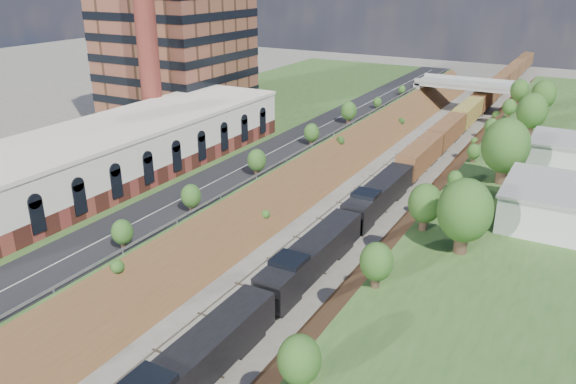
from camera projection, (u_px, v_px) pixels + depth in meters
name	position (u px, v px, depth m)	size (l,w,h in m)	color
platform_left	(187.00, 150.00, 94.65)	(44.00, 180.00, 5.00)	#315824
embankment_left	(302.00, 186.00, 85.58)	(7.07, 180.00, 7.07)	brown
embankment_right	(446.00, 215.00, 75.60)	(7.07, 180.00, 7.07)	brown
rail_left_track	(353.00, 196.00, 81.74)	(1.58, 180.00, 0.18)	gray
rail_right_track	(387.00, 202.00, 79.38)	(1.58, 180.00, 0.18)	gray
road	(276.00, 150.00, 85.77)	(8.00, 180.00, 0.10)	black
guardrail	(299.00, 151.00, 83.56)	(0.10, 171.00, 0.70)	#99999E
commercial_building	(106.00, 155.00, 72.31)	(14.30, 62.30, 7.00)	brown
smokestack	(144.00, 11.00, 84.50)	(3.20, 3.20, 40.00)	brown
overpass	(470.00, 91.00, 129.13)	(24.50, 8.30, 7.40)	gray
white_building_near	(549.00, 204.00, 60.86)	(9.00, 12.00, 4.00)	silver
white_building_far	(562.00, 152.00, 79.03)	(8.00, 10.00, 3.60)	silver
tree_right_large	(465.00, 211.00, 53.19)	(5.25, 5.25, 7.61)	#473323
tree_left_crest	(89.00, 250.00, 50.88)	(2.45, 2.45, 3.55)	#473323
freight_train	(466.00, 114.00, 117.30)	(3.18, 195.48, 4.72)	black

